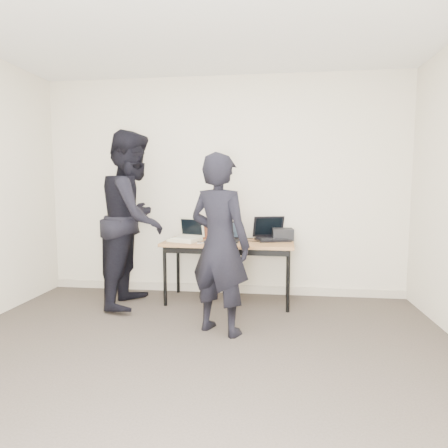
% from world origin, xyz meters
% --- Properties ---
extents(room, '(4.60, 4.60, 2.80)m').
position_xyz_m(room, '(0.00, 0.00, 1.35)').
color(room, '#403730').
rests_on(room, ground).
extents(desk, '(1.52, 0.71, 0.72)m').
position_xyz_m(desk, '(0.12, 1.86, 0.66)').
color(desk, olive).
rests_on(desk, ground).
extents(laptop_beige, '(0.42, 0.41, 0.27)m').
position_xyz_m(laptop_beige, '(-0.37, 1.84, 0.77)').
color(laptop_beige, '#C1BA9B').
rests_on(laptop_beige, desk).
extents(laptop_center, '(0.30, 0.29, 0.23)m').
position_xyz_m(laptop_center, '(0.09, 1.85, 0.77)').
color(laptop_center, black).
rests_on(laptop_center, desk).
extents(laptop_right, '(0.46, 0.45, 0.28)m').
position_xyz_m(laptop_right, '(0.61, 2.04, 0.78)').
color(laptop_right, black).
rests_on(laptop_right, desk).
extents(leather_satchel, '(0.37, 0.20, 0.25)m').
position_xyz_m(leather_satchel, '(-0.06, 2.09, 0.85)').
color(leather_satchel, brown).
rests_on(leather_satchel, desk).
extents(tissue, '(0.14, 0.12, 0.08)m').
position_xyz_m(tissue, '(-0.03, 2.09, 1.00)').
color(tissue, white).
rests_on(tissue, leather_satchel).
extents(equipment_box, '(0.26, 0.23, 0.14)m').
position_xyz_m(equipment_box, '(0.75, 2.05, 0.79)').
color(equipment_box, black).
rests_on(equipment_box, desk).
extents(power_brick, '(0.08, 0.05, 0.03)m').
position_xyz_m(power_brick, '(-0.10, 1.69, 0.73)').
color(power_brick, black).
rests_on(power_brick, desk).
extents(cables, '(1.15, 0.47, 0.01)m').
position_xyz_m(cables, '(0.17, 1.86, 0.72)').
color(cables, black).
rests_on(cables, desk).
extents(person_typist, '(0.72, 0.61, 1.66)m').
position_xyz_m(person_typist, '(0.14, 0.94, 0.83)').
color(person_typist, black).
rests_on(person_typist, ground).
extents(person_observer, '(0.78, 0.98, 1.97)m').
position_xyz_m(person_observer, '(-0.95, 1.67, 0.99)').
color(person_observer, black).
rests_on(person_observer, ground).
extents(baseboard, '(4.50, 0.03, 0.10)m').
position_xyz_m(baseboard, '(0.00, 2.23, 0.05)').
color(baseboard, '#B5AA96').
rests_on(baseboard, ground).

